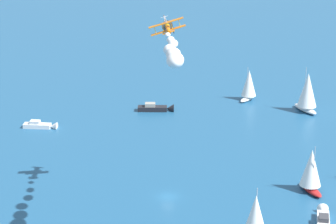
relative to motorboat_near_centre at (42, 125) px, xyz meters
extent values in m
plane|color=#1E517A|center=(32.56, -44.99, -0.73)|extent=(2000.00, 2000.00, 0.00)
cube|color=white|center=(-1.29, 0.20, -0.13)|extent=(7.82, 3.54, 1.21)
cone|color=white|center=(3.27, -0.51, -0.13)|extent=(2.28, 2.68, 2.41)
cube|color=silver|center=(-1.85, 0.29, 0.93)|extent=(2.90, 2.31, 0.91)
cube|color=white|center=(62.87, -59.00, -0.12)|extent=(4.19, 7.96, 1.22)
cone|color=white|center=(63.99, -54.49, -0.12)|extent=(2.83, 2.47, 2.43)
cube|color=#38383D|center=(62.73, -59.56, 0.94)|extent=(2.53, 3.05, 0.91)
ellipsoid|color=white|center=(60.91, 21.85, -0.15)|extent=(6.97, 8.00, 1.17)
cylinder|color=#B2B2B7|center=(60.53, 21.36, 5.22)|extent=(0.14, 0.14, 9.58)
cone|color=white|center=(61.17, 22.18, 4.74)|extent=(6.43, 6.43, 8.14)
cylinder|color=#B2B2B7|center=(48.65, -62.21, 4.69)|extent=(0.14, 0.14, 8.73)
cone|color=white|center=(48.35, -63.11, 4.26)|extent=(5.28, 5.28, 7.42)
cube|color=black|center=(30.97, 13.16, -0.04)|extent=(8.79, 3.36, 1.38)
cone|color=black|center=(36.24, 12.79, -0.04)|extent=(2.40, 2.91, 2.76)
cube|color=gray|center=(30.33, 13.21, 1.16)|extent=(3.17, 2.41, 1.03)
ellipsoid|color=#B21E1E|center=(64.07, -44.12, -0.14)|extent=(4.53, 8.85, 1.19)
cylinder|color=#B2B2B7|center=(64.23, -44.74, 5.36)|extent=(0.14, 0.14, 9.80)
cone|color=white|center=(63.96, -43.71, 4.87)|extent=(5.75, 5.75, 8.33)
ellipsoid|color=white|center=(76.20, 10.39, -0.01)|extent=(6.40, 10.62, 1.44)
cylinder|color=#B2B2B7|center=(75.92, 11.11, 6.61)|extent=(0.14, 0.14, 11.81)
cone|color=white|center=(76.38, 9.91, 6.02)|extent=(7.31, 7.31, 10.04)
cylinder|color=orange|center=(32.56, -44.99, 36.15)|extent=(1.21, 6.42, 1.12)
cylinder|color=yellow|center=(32.60, -42.09, 36.15)|extent=(1.26, 0.62, 1.25)
cylinder|color=#4C4C51|center=(32.61, -41.67, 36.15)|extent=(2.86, 0.09, 2.86)
cube|color=orange|center=(32.64, -44.69, 35.89)|extent=(6.96, 1.40, 2.15)
cube|color=orange|center=(32.18, -44.68, 37.44)|extent=(6.96, 1.40, 2.15)
cylinder|color=yellow|center=(30.00, -44.65, 35.95)|extent=(0.56, 0.11, 1.58)
cylinder|color=yellow|center=(31.55, -44.67, 36.41)|extent=(0.56, 0.11, 1.58)
cylinder|color=yellow|center=(33.28, -44.70, 36.92)|extent=(0.56, 0.11, 1.58)
cylinder|color=yellow|center=(34.83, -44.72, 37.38)|extent=(0.56, 0.11, 1.58)
cube|color=orange|center=(32.36, -47.83, 36.67)|extent=(0.45, 1.11, 1.18)
cube|color=orange|center=(32.52, -47.84, 36.15)|extent=(2.43, 0.93, 0.78)
cylinder|color=black|center=(31.99, -44.18, 34.93)|extent=(0.29, 0.60, 0.61)
cylinder|color=black|center=(33.72, -44.20, 35.44)|extent=(0.29, 0.60, 0.61)
cylinder|color=#262628|center=(32.06, -44.68, 37.87)|extent=(0.33, 0.08, 0.89)
cylinder|color=white|center=(31.96, -44.68, 37.85)|extent=(0.35, 0.13, 0.78)
cylinder|color=white|center=(32.15, -44.68, 37.90)|extent=(0.35, 0.13, 0.78)
cube|color=white|center=(31.87, -44.68, 38.50)|extent=(0.48, 0.21, 0.59)
sphere|color=brown|center=(31.77, -44.67, 38.86)|extent=(0.21, 0.21, 0.21)
cylinder|color=white|center=(31.40, -44.67, 38.48)|extent=(0.58, 0.10, 0.25)
cylinder|color=white|center=(32.28, -44.68, 38.74)|extent=(0.58, 0.10, 0.25)
ellipsoid|color=white|center=(32.20, -50.18, 36.14)|extent=(1.40, 1.56, 1.26)
ellipsoid|color=white|center=(32.56, -54.19, 36.09)|extent=(1.84, 2.46, 1.65)
ellipsoid|color=white|center=(32.77, -58.19, 36.24)|extent=(2.27, 2.89, 2.04)
ellipsoid|color=white|center=(31.94, -62.18, 36.18)|extent=(2.74, 3.14, 2.47)
ellipsoid|color=white|center=(32.34, -66.18, 36.31)|extent=(3.16, 4.14, 2.84)
ellipsoid|color=white|center=(32.41, -70.18, 36.29)|extent=(3.62, 5.04, 3.25)
camera|label=1|loc=(25.48, -179.51, 64.77)|focal=73.37mm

